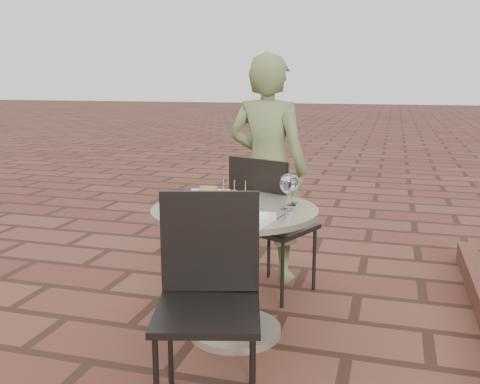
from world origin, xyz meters
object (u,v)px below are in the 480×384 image
(cafe_table, at_px, (235,252))
(chair_far, at_px, (267,216))
(chair_near, at_px, (209,282))
(plate_salmon, at_px, (208,195))
(diner, at_px, (267,169))
(plate_tuna, at_px, (241,219))
(plate_sliders, at_px, (234,202))

(cafe_table, relative_size, chair_far, 0.97)
(chair_near, height_order, plate_salmon, chair_near)
(diner, bearing_deg, plate_tuna, 106.66)
(plate_salmon, bearing_deg, plate_sliders, -41.40)
(chair_far, height_order, plate_salmon, chair_far)
(chair_far, relative_size, plate_salmon, 3.36)
(plate_tuna, bearing_deg, cafe_table, 112.33)
(chair_near, relative_size, plate_sliders, 3.84)
(chair_far, xyz_separation_m, plate_sliders, (-0.05, -0.56, 0.21))
(cafe_table, height_order, plate_salmon, plate_salmon)
(chair_near, height_order, plate_tuna, chair_near)
(cafe_table, height_order, chair_near, chair_near)
(plate_sliders, height_order, plate_tuna, plate_sliders)
(plate_tuna, bearing_deg, diner, 97.01)
(plate_salmon, bearing_deg, cafe_table, -42.25)
(cafe_table, relative_size, diner, 0.57)
(chair_near, xyz_separation_m, diner, (-0.10, 1.54, 0.24))
(plate_salmon, xyz_separation_m, plate_sliders, (0.22, -0.19, 0.01))
(plate_sliders, bearing_deg, plate_tuna, -67.65)
(chair_near, relative_size, plate_tuna, 3.08)
(plate_tuna, bearing_deg, plate_salmon, 125.03)
(chair_near, relative_size, diner, 0.59)
(plate_salmon, distance_m, plate_tuna, 0.58)
(plate_salmon, bearing_deg, chair_near, -70.70)
(chair_far, height_order, plate_tuna, chair_far)
(cafe_table, bearing_deg, diner, 92.08)
(diner, xyz_separation_m, plate_tuna, (0.15, -1.19, -0.05))
(chair_far, distance_m, plate_salmon, 0.50)
(chair_far, height_order, diner, diner)
(plate_salmon, relative_size, plate_tuna, 0.92)
(chair_far, bearing_deg, diner, -53.66)
(chair_far, distance_m, diner, 0.43)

